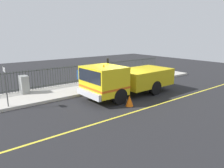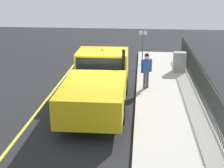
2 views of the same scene
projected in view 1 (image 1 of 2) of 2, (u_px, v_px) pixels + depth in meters
name	position (u px, v px, depth m)	size (l,w,h in m)	color
ground_plane	(122.00, 96.00, 13.93)	(44.32, 44.32, 0.00)	#232326
sidewalk_slab	(95.00, 86.00, 16.33)	(3.17, 20.14, 0.18)	#B7B2A8
lane_marking	(152.00, 106.00, 11.90)	(0.12, 18.13, 0.01)	yellow
work_truck	(124.00, 78.00, 13.63)	(2.55, 6.63, 2.45)	yellow
worker_standing	(81.00, 76.00, 14.10)	(0.54, 0.50, 1.81)	#264C99
iron_fence	(86.00, 73.00, 17.20)	(0.04, 17.16, 1.46)	#2D332D
utility_cabinet	(24.00, 85.00, 13.83)	(0.72, 0.48, 1.16)	gray
traffic_cone	(129.00, 101.00, 11.91)	(0.44, 0.44, 0.63)	orange
street_sign	(5.00, 81.00, 11.07)	(0.50, 0.06, 2.22)	#4C4C4C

